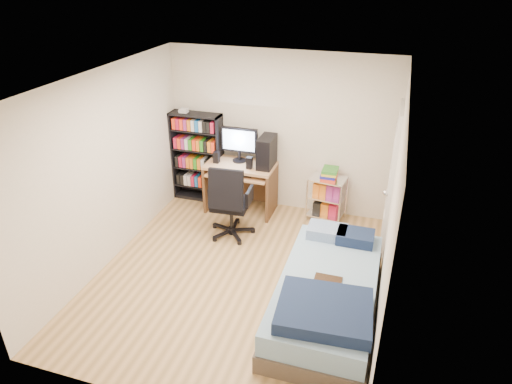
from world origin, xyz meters
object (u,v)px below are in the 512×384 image
(media_shelf, at_px, (197,156))
(computer_desk, at_px, (248,168))
(office_chair, at_px, (230,214))
(bed, at_px, (327,295))

(media_shelf, relative_size, computer_desk, 1.14)
(office_chair, bearing_deg, computer_desk, 86.15)
(media_shelf, height_order, bed, media_shelf)
(computer_desk, height_order, bed, computer_desk)
(office_chair, bearing_deg, bed, -41.65)
(media_shelf, bearing_deg, office_chair, -46.29)
(media_shelf, relative_size, office_chair, 1.36)
(computer_desk, relative_size, bed, 0.62)
(media_shelf, distance_m, office_chair, 1.39)
(media_shelf, bearing_deg, computer_desk, -8.24)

